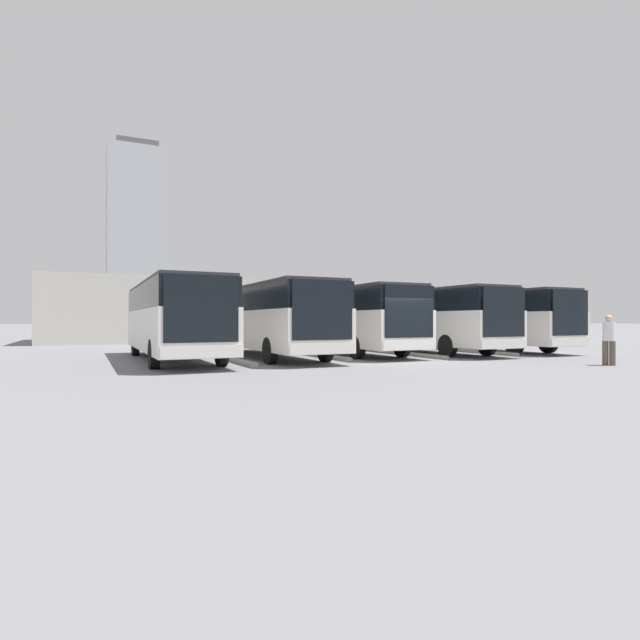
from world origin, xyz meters
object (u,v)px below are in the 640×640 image
(bus_0, at_px, (480,318))
(pedestrian, at_px, (609,338))
(bus_3, at_px, (268,317))
(bus_2, at_px, (342,318))
(bus_4, at_px, (173,317))
(bus_1, at_px, (421,318))

(bus_0, relative_size, pedestrian, 6.26)
(bus_3, bearing_deg, bus_2, -168.99)
(bus_2, bearing_deg, pedestrian, 119.51)
(bus_2, relative_size, bus_4, 1.00)
(bus_4, bearing_deg, bus_1, -179.37)
(bus_4, distance_m, pedestrian, 16.62)
(bus_2, distance_m, pedestrian, 11.50)
(pedestrian, bearing_deg, bus_2, 178.46)
(bus_3, distance_m, bus_4, 4.14)
(pedestrian, bearing_deg, bus_1, 158.28)
(bus_0, relative_size, bus_4, 1.00)
(bus_3, xyz_separation_m, bus_4, (4.14, 0.13, 0.00))
(bus_1, relative_size, pedestrian, 6.26)
(bus_0, xyz_separation_m, bus_4, (16.56, 0.23, 0.00))
(bus_0, relative_size, bus_3, 1.00)
(bus_4, bearing_deg, bus_2, -173.49)
(bus_4, bearing_deg, bus_0, -179.03)
(bus_3, height_order, pedestrian, bus_3)
(bus_1, distance_m, bus_3, 8.28)
(bus_0, height_order, pedestrian, bus_0)
(bus_1, height_order, bus_2, same)
(bus_0, height_order, bus_1, same)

